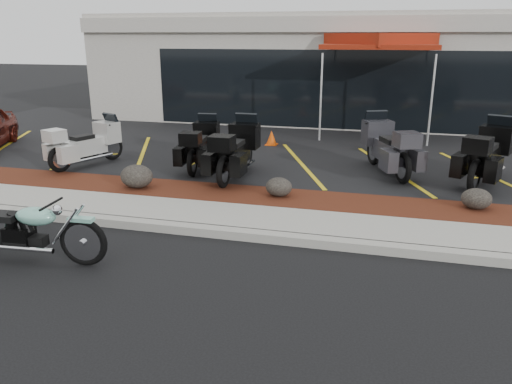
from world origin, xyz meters
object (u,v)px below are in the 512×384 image
(hero_cruiser, at_px, (83,235))
(traffic_cone, at_px, (272,138))
(touring_white, at_px, (111,137))
(popup_canopy, at_px, (380,43))

(hero_cruiser, relative_size, traffic_cone, 6.56)
(touring_white, height_order, traffic_cone, touring_white)
(touring_white, distance_m, popup_canopy, 8.76)
(traffic_cone, relative_size, popup_canopy, 0.11)
(touring_white, height_order, popup_canopy, popup_canopy)
(touring_white, distance_m, traffic_cone, 4.60)
(traffic_cone, bearing_deg, popup_canopy, 42.14)
(hero_cruiser, relative_size, popup_canopy, 0.70)
(traffic_cone, xyz_separation_m, popup_canopy, (2.88, 2.60, 2.67))
(touring_white, bearing_deg, hero_cruiser, -132.19)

